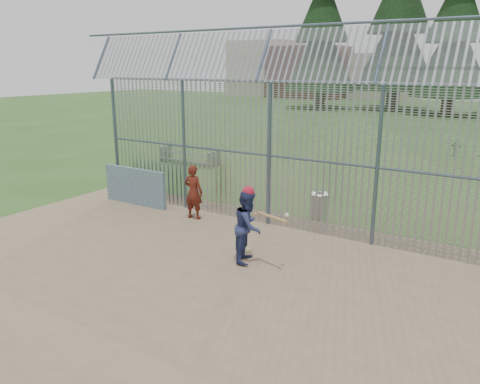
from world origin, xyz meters
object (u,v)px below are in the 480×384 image
Objects in this scene: onlooker at (193,192)px; bleacher at (189,155)px; batter at (248,226)px; trash_can at (319,206)px; dugout_wall at (135,186)px.

bleacher is (-5.19, 6.34, -0.42)m from onlooker.
trash_can is at bearing -19.09° from batter.
onlooker is (-2.98, 1.81, -0.03)m from batter.
dugout_wall is 5.83m from batter.
batter is (5.49, -1.96, 0.24)m from dugout_wall.
batter is 2.04× the size of trash_can.
bleacher is at bearing -56.14° from onlooker.
dugout_wall is 1.55× the size of onlooker.
batter is 3.92m from trash_can.
dugout_wall is 0.83× the size of bleacher.
batter reaches higher than onlooker.
onlooker is at bearing -3.29° from dugout_wall.
dugout_wall reaches higher than bleacher.
batter is at bearing 143.28° from onlooker.
dugout_wall reaches higher than trash_can.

